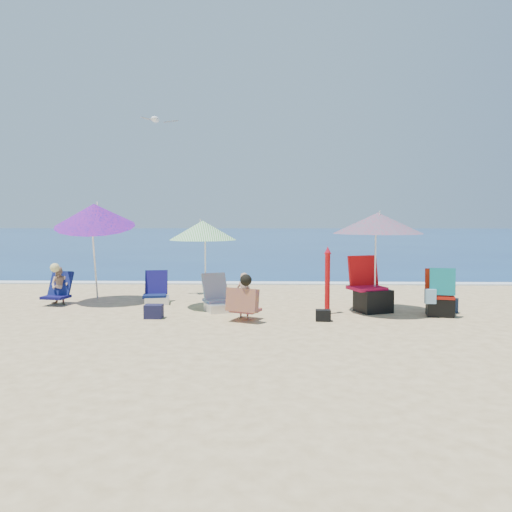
{
  "coord_description": "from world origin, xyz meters",
  "views": [
    {
      "loc": [
        -0.05,
        -9.08,
        1.85
      ],
      "look_at": [
        -0.3,
        1.0,
        1.1
      ],
      "focal_mm": 35.33,
      "sensor_mm": 36.0,
      "label": 1
    }
  ],
  "objects_px": {
    "umbrella_striped": "(203,230)",
    "camp_chair_left": "(371,295)",
    "umbrella_turquoise": "(378,223)",
    "umbrella_blue": "(94,215)",
    "chair_rainbow": "(218,301)",
    "furled_umbrella": "(327,277)",
    "person_left": "(59,285)",
    "seagull": "(156,120)",
    "person_center": "(244,297)",
    "camp_chair_right": "(440,298)",
    "chair_navy": "(157,295)"
  },
  "relations": [
    {
      "from": "chair_rainbow",
      "to": "seagull",
      "type": "distance_m",
      "value": 4.66
    },
    {
      "from": "person_center",
      "to": "chair_rainbow",
      "type": "bearing_deg",
      "value": 120.25
    },
    {
      "from": "camp_chair_left",
      "to": "person_center",
      "type": "height_order",
      "value": "camp_chair_left"
    },
    {
      "from": "furled_umbrella",
      "to": "camp_chair_right",
      "type": "xyz_separation_m",
      "value": [
        2.11,
        -0.17,
        -0.39
      ]
    },
    {
      "from": "umbrella_turquoise",
      "to": "camp_chair_right",
      "type": "distance_m",
      "value": 1.85
    },
    {
      "from": "umbrella_turquoise",
      "to": "camp_chair_right",
      "type": "relative_size",
      "value": 2.29
    },
    {
      "from": "umbrella_turquoise",
      "to": "chair_rainbow",
      "type": "distance_m",
      "value": 3.52
    },
    {
      "from": "person_center",
      "to": "umbrella_striped",
      "type": "bearing_deg",
      "value": 125.8
    },
    {
      "from": "umbrella_turquoise",
      "to": "umbrella_blue",
      "type": "height_order",
      "value": "umbrella_blue"
    },
    {
      "from": "umbrella_blue",
      "to": "seagull",
      "type": "xyz_separation_m",
      "value": [
        1.15,
        0.99,
        2.23
      ]
    },
    {
      "from": "umbrella_blue",
      "to": "person_left",
      "type": "bearing_deg",
      "value": -163.29
    },
    {
      "from": "umbrella_striped",
      "to": "umbrella_blue",
      "type": "distance_m",
      "value": 2.52
    },
    {
      "from": "furled_umbrella",
      "to": "person_left",
      "type": "bearing_deg",
      "value": 170.51
    },
    {
      "from": "chair_navy",
      "to": "seagull",
      "type": "bearing_deg",
      "value": 100.42
    },
    {
      "from": "umbrella_blue",
      "to": "furled_umbrella",
      "type": "height_order",
      "value": "umbrella_blue"
    },
    {
      "from": "camp_chair_left",
      "to": "umbrella_striped",
      "type": "bearing_deg",
      "value": 174.3
    },
    {
      "from": "person_left",
      "to": "umbrella_turquoise",
      "type": "bearing_deg",
      "value": -6.78
    },
    {
      "from": "chair_rainbow",
      "to": "camp_chair_left",
      "type": "height_order",
      "value": "camp_chair_left"
    },
    {
      "from": "umbrella_turquoise",
      "to": "umbrella_blue",
      "type": "distance_m",
      "value": 6.01
    },
    {
      "from": "umbrella_blue",
      "to": "person_left",
      "type": "height_order",
      "value": "umbrella_blue"
    },
    {
      "from": "umbrella_striped",
      "to": "chair_navy",
      "type": "xyz_separation_m",
      "value": [
        -1.1,
        0.53,
        -1.42
      ]
    },
    {
      "from": "camp_chair_left",
      "to": "umbrella_turquoise",
      "type": "bearing_deg",
      "value": -49.04
    },
    {
      "from": "umbrella_turquoise",
      "to": "furled_umbrella",
      "type": "bearing_deg",
      "value": -171.0
    },
    {
      "from": "umbrella_striped",
      "to": "furled_umbrella",
      "type": "xyz_separation_m",
      "value": [
        2.5,
        -0.6,
        -0.89
      ]
    },
    {
      "from": "camp_chair_right",
      "to": "person_center",
      "type": "bearing_deg",
      "value": -172.47
    },
    {
      "from": "person_left",
      "to": "chair_navy",
      "type": "bearing_deg",
      "value": 4.95
    },
    {
      "from": "chair_rainbow",
      "to": "seagull",
      "type": "relative_size",
      "value": 1.11
    },
    {
      "from": "umbrella_striped",
      "to": "chair_navy",
      "type": "height_order",
      "value": "umbrella_striped"
    },
    {
      "from": "umbrella_turquoise",
      "to": "umbrella_striped",
      "type": "xyz_separation_m",
      "value": [
        -3.48,
        0.44,
        -0.15
      ]
    },
    {
      "from": "furled_umbrella",
      "to": "camp_chair_left",
      "type": "relative_size",
      "value": 1.19
    },
    {
      "from": "furled_umbrella",
      "to": "person_center",
      "type": "height_order",
      "value": "furled_umbrella"
    },
    {
      "from": "chair_navy",
      "to": "chair_rainbow",
      "type": "height_order",
      "value": "chair_rainbow"
    },
    {
      "from": "furled_umbrella",
      "to": "seagull",
      "type": "bearing_deg",
      "value": 150.35
    },
    {
      "from": "umbrella_turquoise",
      "to": "person_center",
      "type": "height_order",
      "value": "umbrella_turquoise"
    },
    {
      "from": "umbrella_turquoise",
      "to": "chair_rainbow",
      "type": "xyz_separation_m",
      "value": [
        -3.15,
        0.16,
        -1.57
      ]
    },
    {
      "from": "person_center",
      "to": "person_left",
      "type": "relative_size",
      "value": 0.96
    },
    {
      "from": "umbrella_turquoise",
      "to": "person_left",
      "type": "bearing_deg",
      "value": 173.22
    },
    {
      "from": "umbrella_striped",
      "to": "seagull",
      "type": "bearing_deg",
      "value": 129.55
    },
    {
      "from": "umbrella_turquoise",
      "to": "chair_rainbow",
      "type": "bearing_deg",
      "value": 177.01
    },
    {
      "from": "person_left",
      "to": "chair_rainbow",
      "type": "bearing_deg",
      "value": -10.13
    },
    {
      "from": "umbrella_striped",
      "to": "camp_chair_left",
      "type": "bearing_deg",
      "value": -5.7
    },
    {
      "from": "chair_navy",
      "to": "person_left",
      "type": "xyz_separation_m",
      "value": [
        -2.07,
        -0.18,
        0.22
      ]
    },
    {
      "from": "chair_navy",
      "to": "furled_umbrella",
      "type": "bearing_deg",
      "value": -17.4
    },
    {
      "from": "umbrella_striped",
      "to": "camp_chair_left",
      "type": "xyz_separation_m",
      "value": [
        3.4,
        -0.34,
        -1.28
      ]
    },
    {
      "from": "person_center",
      "to": "seagull",
      "type": "distance_m",
      "value": 5.16
    },
    {
      "from": "person_center",
      "to": "person_left",
      "type": "distance_m",
      "value": 4.38
    },
    {
      "from": "umbrella_blue",
      "to": "person_left",
      "type": "distance_m",
      "value": 1.7
    },
    {
      "from": "umbrella_turquoise",
      "to": "seagull",
      "type": "bearing_deg",
      "value": 157.28
    },
    {
      "from": "chair_navy",
      "to": "chair_rainbow",
      "type": "relative_size",
      "value": 0.76
    },
    {
      "from": "furled_umbrella",
      "to": "person_left",
      "type": "height_order",
      "value": "furled_umbrella"
    }
  ]
}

